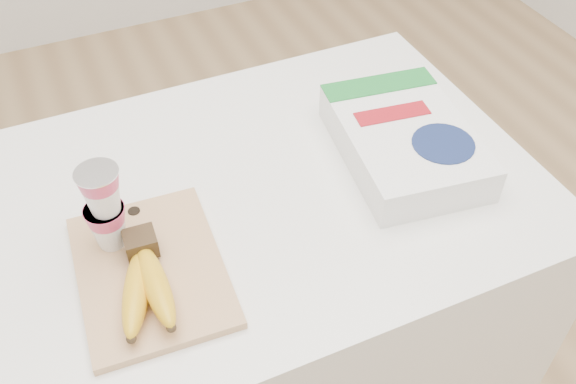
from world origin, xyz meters
The scene contains 5 objects.
table centered at (0.00, 0.00, 0.39)m, with size 1.04×0.69×0.78m, color white.
cutting_board centered at (-0.19, -0.11, 0.79)m, with size 0.21×0.29×0.01m, color tan.
bananas centered at (-0.20, -0.15, 0.81)m, with size 0.10×0.19×0.06m.
yogurt_stack centered at (-0.22, -0.04, 0.87)m, with size 0.07×0.07×0.15m.
cereal_box centered at (0.30, -0.03, 0.81)m, with size 0.25×0.34×0.07m.
Camera 1 is at (-0.24, -0.75, 1.55)m, focal length 40.00 mm.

